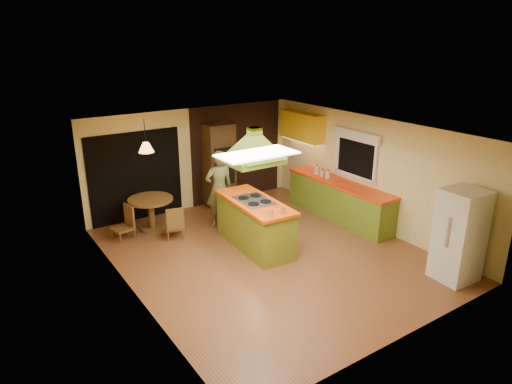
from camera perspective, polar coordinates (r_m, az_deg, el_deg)
ground at (r=9.25m, az=1.64°, el=-7.73°), size 6.50×6.50×0.00m
room_walls at (r=8.75m, az=1.72°, el=-0.42°), size 5.50×6.50×6.50m
ceiling_plane at (r=8.42m, az=1.80°, el=7.61°), size 6.50×6.50×0.00m
brick_panel at (r=12.00m, az=-2.41°, el=5.03°), size 2.64×0.03×2.50m
nook_opening at (r=10.92m, az=-14.77°, el=1.87°), size 2.20×0.03×2.10m
right_counter at (r=10.95m, az=10.32°, el=-1.00°), size 0.62×3.05×0.92m
upper_cabinets at (r=11.77m, az=5.76°, el=8.17°), size 0.34×1.40×0.70m
window_right at (r=10.61m, az=12.46°, el=5.59°), size 0.12×1.35×1.06m
fluor_panel at (r=6.85m, az=0.16°, el=4.76°), size 1.20×0.60×0.03m
kitchen_island at (r=9.34m, az=-0.17°, el=-3.98°), size 0.94×2.08×1.03m
range_hood at (r=8.80m, az=-0.18°, el=6.47°), size 1.05×0.76×0.80m
man at (r=10.27m, az=-4.64°, el=0.39°), size 0.70×0.51×1.77m
refrigerator at (r=8.79m, az=24.08°, el=-4.97°), size 0.73×0.70×1.68m
wall_oven at (r=11.46m, az=-4.67°, el=3.31°), size 0.71×0.62×2.12m
dining_table at (r=10.41m, az=-12.99°, el=-1.93°), size 0.99×0.99×0.74m
chair_left at (r=10.18m, az=-16.37°, el=-3.71°), size 0.46×0.46×0.72m
chair_near at (r=9.99m, az=-10.21°, el=-3.64°), size 0.48×0.48×0.72m
pendant_lamp at (r=10.01m, az=-13.58°, el=5.45°), size 0.36×0.36×0.21m
canister_large at (r=11.26m, az=7.66°, el=2.76°), size 0.16×0.16×0.22m
canister_medium at (r=11.00m, az=8.97°, el=2.17°), size 0.13×0.13×0.18m
canister_small at (r=11.14m, az=8.28°, el=2.38°), size 0.14×0.14×0.16m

